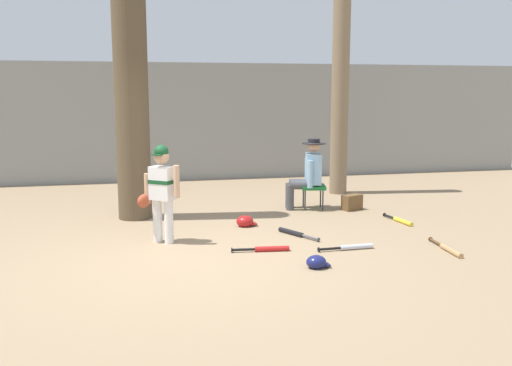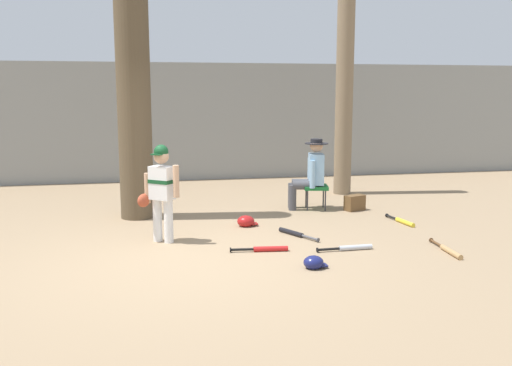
{
  "view_description": "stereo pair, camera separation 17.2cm",
  "coord_description": "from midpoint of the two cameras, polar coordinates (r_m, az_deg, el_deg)",
  "views": [
    {
      "loc": [
        -0.6,
        -6.45,
        1.99
      ],
      "look_at": [
        1.06,
        0.95,
        0.75
      ],
      "focal_mm": 39.45,
      "sensor_mm": 36.0,
      "label": 1
    },
    {
      "loc": [
        -0.43,
        -6.49,
        1.99
      ],
      "look_at": [
        1.06,
        0.95,
        0.75
      ],
      "focal_mm": 39.45,
      "sensor_mm": 36.0,
      "label": 2
    }
  ],
  "objects": [
    {
      "name": "batting_helmet_navy",
      "position": [
        6.49,
        5.39,
        -7.99
      ],
      "size": [
        0.27,
        0.21,
        0.16
      ],
      "color": "navy",
      "rests_on": "ground"
    },
    {
      "name": "young_ballplayer",
      "position": [
        7.49,
        -10.26,
        -0.44
      ],
      "size": [
        0.59,
        0.41,
        1.31
      ],
      "color": "white",
      "rests_on": "ground"
    },
    {
      "name": "bat_yellow_trainer",
      "position": [
        8.88,
        13.93,
        -3.73
      ],
      "size": [
        0.16,
        0.73,
        0.07
      ],
      "color": "yellow",
      "rests_on": "ground"
    },
    {
      "name": "handbag_beside_stool",
      "position": [
        9.65,
        9.21,
        -1.95
      ],
      "size": [
        0.38,
        0.29,
        0.26
      ],
      "primitive_type": "cube",
      "rotation": [
        0.0,
        0.0,
        0.37
      ],
      "color": "brown",
      "rests_on": "ground"
    },
    {
      "name": "bat_red_barrel",
      "position": [
        7.11,
        0.47,
        -6.7
      ],
      "size": [
        0.73,
        0.14,
        0.07
      ],
      "color": "red",
      "rests_on": "ground"
    },
    {
      "name": "concrete_back_wall",
      "position": [
        12.83,
        -10.36,
        6.09
      ],
      "size": [
        18.0,
        0.36,
        2.62
      ],
      "primitive_type": "cube",
      "color": "gray",
      "rests_on": "ground"
    },
    {
      "name": "tree_near_player",
      "position": [
        8.97,
        -13.1,
        9.74
      ],
      "size": [
        0.86,
        0.86,
        5.08
      ],
      "color": "brown",
      "rests_on": "ground"
    },
    {
      "name": "ground_plane",
      "position": [
        6.79,
        -7.77,
        -7.84
      ],
      "size": [
        60.0,
        60.0,
        0.0
      ],
      "primitive_type": "plane",
      "color": "#937A5B"
    },
    {
      "name": "tree_behind_spectator",
      "position": [
        11.06,
        8.14,
        11.42
      ],
      "size": [
        0.54,
        0.54,
        5.41
      ],
      "color": "#7F6B51",
      "rests_on": "ground"
    },
    {
      "name": "seated_spectator",
      "position": [
        9.57,
        4.74,
        1.14
      ],
      "size": [
        0.68,
        0.54,
        1.2
      ],
      "color": "#47474C",
      "rests_on": "ground"
    },
    {
      "name": "batting_helmet_red",
      "position": [
        8.39,
        -1.71,
        -3.91
      ],
      "size": [
        0.31,
        0.24,
        0.18
      ],
      "color": "#A81919",
      "rests_on": "ground"
    },
    {
      "name": "bat_aluminum_silver",
      "position": [
        7.27,
        9.04,
        -6.44
      ],
      "size": [
        0.74,
        0.08,
        0.07
      ],
      "color": "#B7BCC6",
      "rests_on": "ground"
    },
    {
      "name": "bat_wood_tan",
      "position": [
        7.46,
        18.33,
        -6.4
      ],
      "size": [
        0.11,
        0.82,
        0.07
      ],
      "color": "tan",
      "rests_on": "ground"
    },
    {
      "name": "folding_stool",
      "position": [
        9.62,
        5.3,
        -0.49
      ],
      "size": [
        0.47,
        0.47,
        0.41
      ],
      "color": "#196B2D",
      "rests_on": "ground"
    },
    {
      "name": "bat_black_composite",
      "position": [
        7.89,
        3.24,
        -5.09
      ],
      "size": [
        0.41,
        0.71,
        0.07
      ],
      "color": "black",
      "rests_on": "ground"
    }
  ]
}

